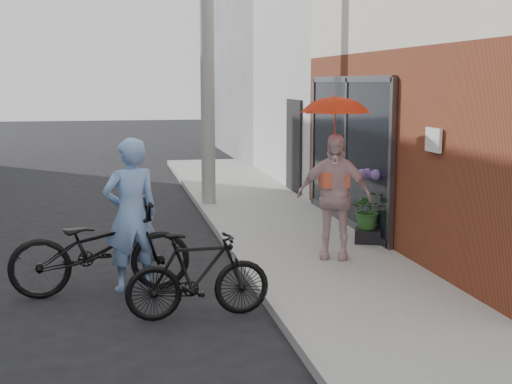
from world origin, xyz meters
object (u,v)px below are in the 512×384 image
object	(u,v)px
officer	(131,215)
planter	(368,236)
bike_right	(198,275)
bike_left	(101,248)
kimono_woman	(334,196)
utility_pole	(207,32)

from	to	relation	value
officer	planter	bearing A→B (deg)	-174.78
bike_right	planter	world-z (taller)	bike_right
bike_left	kimono_woman	world-z (taller)	kimono_woman
utility_pole	bike_left	xyz separation A→B (m)	(-2.04, -5.50, -2.93)
bike_left	planter	distance (m)	4.23
officer	planter	size ratio (longest dim) A/B	4.83
officer	bike_right	distance (m)	1.46
officer	kimono_woman	distance (m)	2.84
bike_right	planter	size ratio (longest dim) A/B	4.04
bike_left	bike_right	size ratio (longest dim) A/B	1.37
utility_pole	officer	xyz separation A→B (m)	(-1.67, -5.41, -2.56)
kimono_woman	planter	size ratio (longest dim) A/B	4.43
bike_left	bike_right	xyz separation A→B (m)	(1.04, -1.13, -0.09)
utility_pole	bike_left	bearing A→B (deg)	-110.38
bike_left	planter	world-z (taller)	bike_left
bike_left	utility_pole	bearing A→B (deg)	-25.94
bike_right	utility_pole	bearing A→B (deg)	-11.82
planter	bike_right	bearing A→B (deg)	-137.91
utility_pole	bike_left	size ratio (longest dim) A/B	3.25
utility_pole	kimono_woman	distance (m)	5.53
utility_pole	bike_right	distance (m)	7.36
utility_pole	officer	bearing A→B (deg)	-107.19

